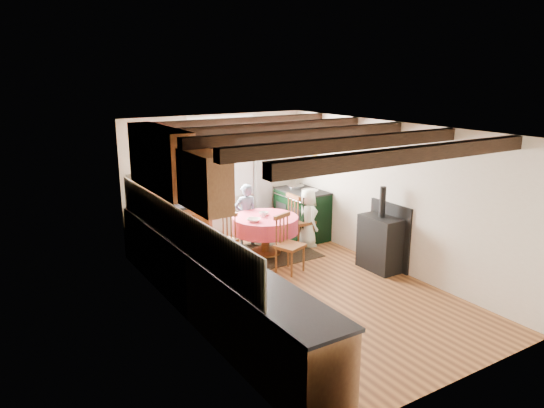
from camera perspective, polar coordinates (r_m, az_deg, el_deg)
floor at (r=7.70m, az=3.20°, el=-9.60°), size 3.60×5.50×0.00m
ceiling at (r=7.07m, az=3.47°, el=8.44°), size 3.60×5.50×0.00m
wall_back at (r=9.60m, az=-6.18°, el=2.79°), size 3.60×0.00×2.40m
wall_front at (r=5.41m, az=20.51°, el=-7.58°), size 3.60×0.00×2.40m
wall_left at (r=6.46m, az=-9.85°, el=-3.23°), size 0.00×5.50×2.40m
wall_right at (r=8.43m, az=13.38°, el=0.80°), size 0.00×5.50×2.40m
beam_a at (r=5.58m, az=15.46°, el=5.36°), size 3.60×0.16×0.16m
beam_b at (r=6.30m, az=8.77°, el=6.71°), size 3.60×0.16×0.16m
beam_c at (r=7.08m, az=3.46°, el=7.72°), size 3.60×0.16×0.16m
beam_d at (r=7.91m, az=-0.78°, el=8.47°), size 3.60×0.16×0.16m
beam_e at (r=8.77m, az=-4.20°, el=9.05°), size 3.60×0.16×0.16m
splash_left at (r=6.74m, az=-10.66°, el=-2.53°), size 0.02×4.50×0.55m
splash_back at (r=9.21m, az=-11.73°, el=2.05°), size 1.40×0.02×0.55m
base_cabinet_left at (r=6.84m, az=-7.22°, el=-8.91°), size 0.60×5.30×0.88m
base_cabinet_back at (r=9.13m, az=-11.16°, el=-2.97°), size 1.30×0.60×0.88m
worktop_left at (r=6.68m, az=-7.19°, el=-5.26°), size 0.64×5.30×0.04m
worktop_back at (r=8.99m, az=-11.25°, el=-0.21°), size 1.30×0.64×0.04m
wall_cabinet_glass at (r=7.44m, az=-12.42°, el=4.95°), size 0.34×1.80×0.90m
wall_cabinet_solid at (r=6.08m, az=-7.57°, el=2.56°), size 0.34×0.90×0.70m
window_frame at (r=9.56m, az=-5.66°, el=5.18°), size 1.34×0.03×1.54m
window_pane at (r=9.57m, az=-5.68°, el=5.19°), size 1.20×0.01×1.40m
curtain_left at (r=9.24m, az=-10.07°, el=1.54°), size 0.35×0.10×2.10m
curtain_right at (r=9.98m, az=-1.00°, el=2.73°), size 0.35×0.10×2.10m
curtain_rod at (r=9.41m, az=-5.52°, el=8.72°), size 2.00×0.03×0.03m
wall_picture at (r=10.03m, az=4.07°, el=6.24°), size 0.04×0.50×0.60m
wall_plate at (r=9.98m, az=-0.73°, el=6.24°), size 0.30×0.02×0.30m
rug at (r=9.11m, az=-0.74°, el=-5.60°), size 1.69×1.31×0.01m
dining_table at (r=9.00m, az=-0.75°, el=-3.56°), size 1.15×1.15×0.69m
chair_near at (r=8.20m, az=2.03°, el=-4.47°), size 0.53×0.54×0.95m
chair_left at (r=8.56m, az=-5.51°, el=-3.87°), size 0.51×0.50×0.90m
chair_right at (r=9.45m, az=3.24°, el=-1.74°), size 0.45×0.43×1.00m
aga_range at (r=9.92m, az=3.38°, el=-1.04°), size 0.68×1.05×0.97m
cast_iron_stove at (r=8.42m, az=12.08°, el=-2.71°), size 0.42×0.70×1.39m
child_far at (r=9.42m, az=-2.94°, el=-1.23°), size 0.47×0.35×1.17m
child_right at (r=9.40m, az=4.01°, el=-1.55°), size 0.44×0.59×1.09m
bowl_a at (r=8.61m, az=-2.06°, el=-1.81°), size 0.31×0.31×0.05m
bowl_b at (r=8.99m, az=-0.93°, el=-1.08°), size 0.25×0.25×0.05m
cup at (r=8.86m, az=-0.96°, el=-1.21°), size 0.10×0.10×0.09m
canister_tall at (r=8.81m, az=-13.31°, el=0.30°), size 0.14×0.14×0.23m
canister_wide at (r=8.99m, az=-11.62°, el=0.50°), size 0.16×0.16×0.18m
canister_slim at (r=9.08m, az=-9.90°, el=0.99°), size 0.09×0.09×0.26m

